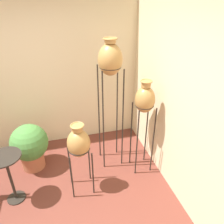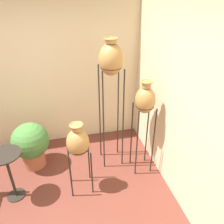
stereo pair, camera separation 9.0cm
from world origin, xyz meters
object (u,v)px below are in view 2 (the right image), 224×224
at_px(side_table, 8,167).
at_px(vase_stand_short, 78,143).
at_px(vase_stand_medium, 145,102).
at_px(potted_plant, 31,144).
at_px(vase_stand_tall, 111,62).

bearing_deg(side_table, vase_stand_short, -3.02).
bearing_deg(vase_stand_medium, vase_stand_short, -168.86).
distance_m(vase_stand_short, potted_plant, 1.01).
bearing_deg(vase_stand_medium, side_table, -175.66).
relative_size(vase_stand_medium, potted_plant, 1.94).
height_order(vase_stand_short, side_table, vase_stand_short).
height_order(vase_stand_tall, potted_plant, vase_stand_tall).
bearing_deg(vase_stand_short, vase_stand_tall, 40.91).
xyz_separation_m(vase_stand_tall, potted_plant, (-1.25, 0.16, -1.25)).
distance_m(vase_stand_tall, vase_stand_medium, 0.71).
height_order(vase_stand_tall, vase_stand_short, vase_stand_tall).
bearing_deg(side_table, potted_plant, 70.09).
bearing_deg(potted_plant, vase_stand_short, -42.92).
distance_m(side_table, potted_plant, 0.64).
xyz_separation_m(vase_stand_medium, potted_plant, (-1.66, 0.45, -0.75)).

